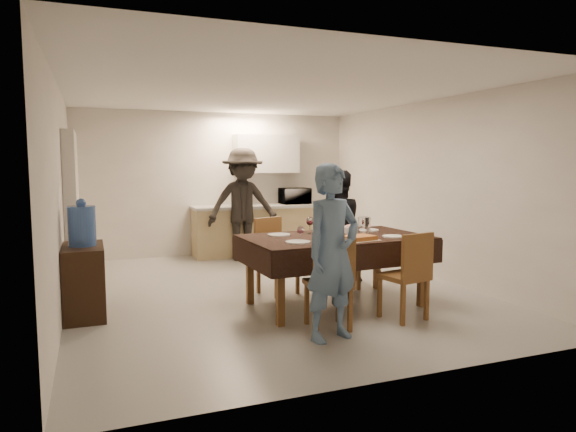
{
  "coord_description": "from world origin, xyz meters",
  "views": [
    {
      "loc": [
        -2.17,
        -6.3,
        1.7
      ],
      "look_at": [
        0.14,
        -0.3,
        1.02
      ],
      "focal_mm": 32.0,
      "sensor_mm": 36.0,
      "label": 1
    }
  ],
  "objects_px": {
    "water_jug": "(82,226)",
    "dining_table": "(335,239)",
    "wine_bottle": "(330,222)",
    "person_kitchen": "(243,204)",
    "water_pitcher": "(364,226)",
    "person_near": "(332,252)",
    "savoury_tart": "(359,238)",
    "console": "(84,281)",
    "microwave": "(295,196)",
    "person_far": "(337,227)"
  },
  "relations": [
    {
      "from": "water_jug",
      "to": "dining_table",
      "type": "bearing_deg",
      "value": -12.2
    },
    {
      "from": "water_jug",
      "to": "wine_bottle",
      "type": "distance_m",
      "value": 2.78
    },
    {
      "from": "dining_table",
      "to": "water_jug",
      "type": "distance_m",
      "value": 2.85
    },
    {
      "from": "water_jug",
      "to": "person_kitchen",
      "type": "bearing_deg",
      "value": 44.9
    },
    {
      "from": "water_pitcher",
      "to": "person_kitchen",
      "type": "relative_size",
      "value": 0.11
    },
    {
      "from": "dining_table",
      "to": "person_kitchen",
      "type": "xyz_separation_m",
      "value": [
        -0.22,
        3.15,
        0.18
      ]
    },
    {
      "from": "wine_bottle",
      "to": "person_kitchen",
      "type": "xyz_separation_m",
      "value": [
        -0.17,
        3.1,
        -0.03
      ]
    },
    {
      "from": "dining_table",
      "to": "person_near",
      "type": "relative_size",
      "value": 1.3
    },
    {
      "from": "person_kitchen",
      "to": "savoury_tart",
      "type": "bearing_deg",
      "value": -84.75
    },
    {
      "from": "person_near",
      "to": "water_jug",
      "type": "bearing_deg",
      "value": 128.21
    },
    {
      "from": "console",
      "to": "dining_table",
      "type": "bearing_deg",
      "value": -12.2
    },
    {
      "from": "console",
      "to": "microwave",
      "type": "distance_m",
      "value": 4.81
    },
    {
      "from": "microwave",
      "to": "person_far",
      "type": "height_order",
      "value": "person_far"
    },
    {
      "from": "person_near",
      "to": "person_kitchen",
      "type": "relative_size",
      "value": 0.87
    },
    {
      "from": "water_jug",
      "to": "microwave",
      "type": "distance_m",
      "value": 4.76
    },
    {
      "from": "water_pitcher",
      "to": "person_near",
      "type": "xyz_separation_m",
      "value": [
        -0.9,
        -1.0,
        -0.1
      ]
    },
    {
      "from": "dining_table",
      "to": "water_pitcher",
      "type": "relative_size",
      "value": 9.94
    },
    {
      "from": "console",
      "to": "person_kitchen",
      "type": "relative_size",
      "value": 0.44
    },
    {
      "from": "dining_table",
      "to": "person_near",
      "type": "height_order",
      "value": "person_near"
    },
    {
      "from": "dining_table",
      "to": "water_pitcher",
      "type": "bearing_deg",
      "value": -11.15
    },
    {
      "from": "savoury_tart",
      "to": "person_near",
      "type": "relative_size",
      "value": 0.25
    },
    {
      "from": "wine_bottle",
      "to": "water_pitcher",
      "type": "relative_size",
      "value": 1.52
    },
    {
      "from": "water_jug",
      "to": "water_pitcher",
      "type": "bearing_deg",
      "value": -11.75
    },
    {
      "from": "water_jug",
      "to": "person_kitchen",
      "type": "xyz_separation_m",
      "value": [
        2.55,
        2.55,
        -0.04
      ]
    },
    {
      "from": "console",
      "to": "savoury_tart",
      "type": "relative_size",
      "value": 2.06
    },
    {
      "from": "person_far",
      "to": "person_near",
      "type": "bearing_deg",
      "value": 58.84
    },
    {
      "from": "console",
      "to": "savoury_tart",
      "type": "xyz_separation_m",
      "value": [
        2.88,
        -0.98,
        0.46
      ]
    },
    {
      "from": "savoury_tart",
      "to": "person_near",
      "type": "height_order",
      "value": "person_near"
    },
    {
      "from": "microwave",
      "to": "person_kitchen",
      "type": "xyz_separation_m",
      "value": [
        -1.15,
        -0.45,
        -0.09
      ]
    },
    {
      "from": "person_near",
      "to": "savoury_tart",
      "type": "bearing_deg",
      "value": 30.61
    },
    {
      "from": "console",
      "to": "person_far",
      "type": "xyz_separation_m",
      "value": [
        3.33,
        0.45,
        0.4
      ]
    },
    {
      "from": "console",
      "to": "savoury_tart",
      "type": "bearing_deg",
      "value": -18.81
    },
    {
      "from": "console",
      "to": "microwave",
      "type": "xyz_separation_m",
      "value": [
        3.7,
        3.0,
        0.67
      ]
    },
    {
      "from": "savoury_tart",
      "to": "person_far",
      "type": "relative_size",
      "value": 0.26
    },
    {
      "from": "water_pitcher",
      "to": "dining_table",
      "type": "bearing_deg",
      "value": 171.87
    },
    {
      "from": "wine_bottle",
      "to": "water_pitcher",
      "type": "bearing_deg",
      "value": -14.04
    },
    {
      "from": "console",
      "to": "wine_bottle",
      "type": "xyz_separation_m",
      "value": [
        2.73,
        -0.55,
        0.6
      ]
    },
    {
      "from": "console",
      "to": "person_kitchen",
      "type": "height_order",
      "value": "person_kitchen"
    },
    {
      "from": "water_pitcher",
      "to": "person_far",
      "type": "relative_size",
      "value": 0.14
    },
    {
      "from": "dining_table",
      "to": "microwave",
      "type": "height_order",
      "value": "microwave"
    },
    {
      "from": "dining_table",
      "to": "wine_bottle",
      "type": "bearing_deg",
      "value": 131.98
    },
    {
      "from": "water_pitcher",
      "to": "savoury_tart",
      "type": "height_order",
      "value": "water_pitcher"
    },
    {
      "from": "dining_table",
      "to": "wine_bottle",
      "type": "height_order",
      "value": "wine_bottle"
    },
    {
      "from": "dining_table",
      "to": "water_jug",
      "type": "xyz_separation_m",
      "value": [
        -2.78,
        0.6,
        0.21
      ]
    },
    {
      "from": "person_near",
      "to": "wine_bottle",
      "type": "bearing_deg",
      "value": 50.3
    },
    {
      "from": "water_pitcher",
      "to": "savoury_tart",
      "type": "distance_m",
      "value": 0.42
    },
    {
      "from": "console",
      "to": "savoury_tart",
      "type": "height_order",
      "value": "savoury_tart"
    },
    {
      "from": "dining_table",
      "to": "wine_bottle",
      "type": "xyz_separation_m",
      "value": [
        -0.05,
        0.05,
        0.21
      ]
    },
    {
      "from": "savoury_tart",
      "to": "microwave",
      "type": "distance_m",
      "value": 4.06
    },
    {
      "from": "microwave",
      "to": "water_jug",
      "type": "bearing_deg",
      "value": 38.99
    }
  ]
}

